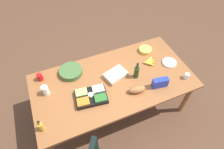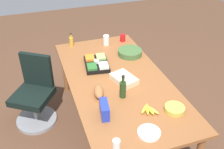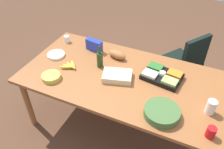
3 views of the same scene
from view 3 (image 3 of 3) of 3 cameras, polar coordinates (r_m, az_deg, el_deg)
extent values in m
plane|color=brown|center=(3.18, 2.53, -11.69)|extent=(10.00, 10.00, 0.00)
cube|color=#96592F|center=(2.61, 3.02, -0.96)|extent=(2.33, 1.18, 0.04)
cylinder|color=#96592F|center=(3.18, 24.73, -6.23)|extent=(0.07, 0.07, 0.76)
cylinder|color=#96592F|center=(3.62, -10.10, 3.54)|extent=(0.07, 0.07, 0.76)
cylinder|color=#96592F|center=(3.06, -20.14, -6.70)|extent=(0.07, 0.07, 0.76)
cylinder|color=gray|center=(3.81, 15.30, -2.19)|extent=(0.56, 0.56, 0.05)
cylinder|color=gray|center=(3.67, 15.88, 0.40)|extent=(0.06, 0.06, 0.39)
cube|color=black|center=(3.55, 16.44, 2.86)|extent=(0.67, 0.67, 0.09)
cube|color=black|center=(3.28, 19.99, 4.83)|extent=(0.29, 0.39, 0.48)
cube|color=#2338B2|center=(3.00, -4.44, 7.24)|extent=(0.23, 0.11, 0.15)
cylinder|color=white|center=(3.25, -11.13, 8.64)|extent=(0.09, 0.09, 0.09)
ellipsoid|color=gold|center=(2.77, -9.63, 2.39)|extent=(0.14, 0.15, 0.04)
ellipsoid|color=yellow|center=(2.77, -10.13, 2.20)|extent=(0.17, 0.09, 0.04)
ellipsoid|color=gold|center=(2.76, -10.64, 2.02)|extent=(0.17, 0.04, 0.04)
ellipsoid|color=yellow|center=(2.75, -11.14, 1.82)|extent=(0.17, 0.10, 0.04)
cylinder|color=red|center=(2.18, 23.34, -13.01)|extent=(0.08, 0.08, 0.11)
ellipsoid|color=#A36538|center=(2.86, 1.26, 4.96)|extent=(0.26, 0.15, 0.10)
cylinder|color=#436836|center=(2.22, 12.25, -9.18)|extent=(0.37, 0.37, 0.08)
cylinder|color=white|center=(2.36, 23.35, -7.41)|extent=(0.11, 0.11, 0.15)
cube|color=black|center=(2.63, 12.30, -0.47)|extent=(0.46, 0.36, 0.05)
cube|color=orange|center=(2.64, 15.34, 0.22)|extent=(0.17, 0.14, 0.03)
cube|color=#2E6C2D|center=(2.69, 10.78, 1.91)|extent=(0.17, 0.14, 0.03)
cube|color=#98C062|center=(2.52, 14.16, -1.60)|extent=(0.17, 0.14, 0.03)
cube|color=silver|center=(2.57, 9.43, 0.19)|extent=(0.17, 0.14, 0.03)
cylinder|color=white|center=(2.60, 12.42, 0.26)|extent=(0.08, 0.08, 0.04)
cube|color=beige|center=(2.56, 1.30, -0.38)|extent=(0.37, 0.30, 0.07)
cylinder|color=#233D1A|center=(2.70, -3.04, 3.64)|extent=(0.07, 0.07, 0.19)
cylinder|color=#233D1A|center=(2.62, -3.14, 6.00)|extent=(0.03, 0.03, 0.07)
cylinder|color=black|center=(2.60, -3.17, 6.80)|extent=(0.04, 0.04, 0.01)
cylinder|color=gold|center=(2.65, -14.85, -0.53)|extent=(0.22, 0.22, 0.05)
cylinder|color=white|center=(3.01, -13.71, 4.77)|extent=(0.27, 0.27, 0.03)
camera|label=1|loc=(3.41, 33.40, 43.24)|focal=29.92mm
camera|label=2|loc=(4.24, -31.46, 37.41)|focal=42.40mm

